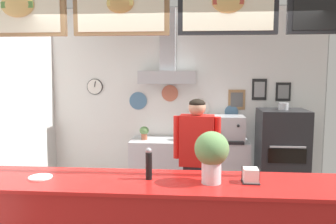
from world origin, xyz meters
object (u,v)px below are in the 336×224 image
potted_rosemary (184,131)px  pizza_oven (281,158)px  espresso_machine (225,129)px  potted_basil (144,132)px  condiment_plate (40,177)px  shop_worker (197,163)px  pepper_grinder (149,164)px  napkin_holder (251,176)px  basil_vase (212,154)px

potted_rosemary → pizza_oven: bearing=-8.0°
pizza_oven → espresso_machine: size_ratio=2.73×
potted_basil → condiment_plate: bearing=-102.1°
espresso_machine → pizza_oven: bearing=-12.8°
shop_worker → potted_basil: size_ratio=8.10×
shop_worker → pepper_grinder: 1.27m
condiment_plate → napkin_holder: bearing=0.8°
espresso_machine → napkin_holder: bearing=-89.7°
shop_worker → potted_basil: bearing=-52.2°
pepper_grinder → napkin_holder: size_ratio=1.84×
napkin_holder → potted_rosemary: bearing=104.5°
shop_worker → potted_basil: (-0.82, 1.27, 0.14)m
shop_worker → potted_rosemary: bearing=-76.4°
pizza_oven → basil_vase: pizza_oven is taller
pizza_oven → potted_rosemary: 1.49m
condiment_plate → napkin_holder: size_ratio=1.36×
basil_vase → condiment_plate: bearing=179.5°
condiment_plate → pepper_grinder: 0.95m
shop_worker → condiment_plate: 1.82m
shop_worker → potted_rosemary: (-0.19, 1.29, 0.16)m
potted_rosemary → napkin_holder: 2.55m
potted_basil → basil_vase: 2.67m
napkin_holder → condiment_plate: bearing=-179.2°
pizza_oven → potted_rosemary: (-1.43, 0.20, 0.35)m
espresso_machine → pepper_grinder: 2.57m
potted_basil → pepper_grinder: (0.41, -2.44, 0.17)m
napkin_holder → pepper_grinder: bearing=179.0°
pizza_oven → napkin_holder: 2.44m
potted_basil → pepper_grinder: size_ratio=0.75×
espresso_machine → potted_basil: 1.25m
potted_basil → pepper_grinder: 2.48m
pepper_grinder → napkin_holder: 0.86m
espresso_machine → condiment_plate: (-1.78, -2.47, -0.03)m
espresso_machine → potted_basil: size_ratio=2.73×
pizza_oven → basil_vase: 2.63m
shop_worker → espresso_machine: shop_worker is taller
espresso_machine → basil_vase: 2.51m
shop_worker → napkin_holder: bearing=115.8°
potted_rosemary → napkin_holder: napkin_holder is taller
potted_basil → pizza_oven: bearing=-5.2°
shop_worker → pepper_grinder: shop_worker is taller
pizza_oven → condiment_plate: bearing=-138.5°
potted_rosemary → napkin_holder: size_ratio=1.62×
shop_worker → basil_vase: bearing=100.8°
pizza_oven → condiment_plate: pizza_oven is taller
condiment_plate → pepper_grinder: size_ratio=0.74×
condiment_plate → napkin_holder: 1.80m
potted_basil → shop_worker: bearing=-57.3°
condiment_plate → basil_vase: (1.47, -0.01, 0.24)m
pizza_oven → potted_rosemary: bearing=172.0°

